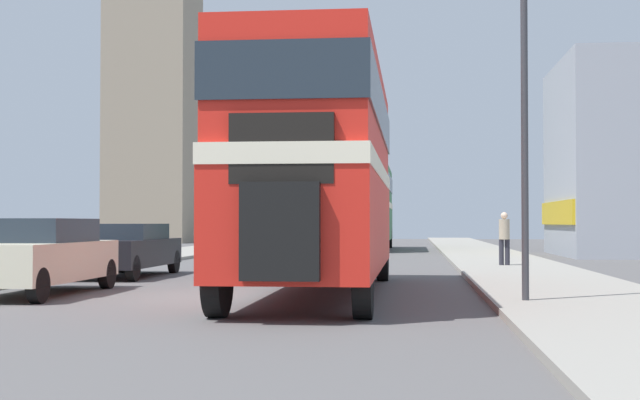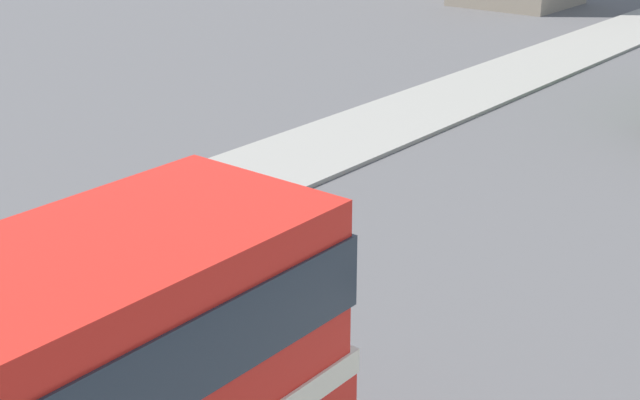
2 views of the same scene
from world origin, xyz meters
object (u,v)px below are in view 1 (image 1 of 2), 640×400
at_px(double_decker_bus, 320,162).
at_px(bus_distant, 367,201).
at_px(street_lamp, 524,74).
at_px(pedestrian_walking, 504,235).
at_px(church_tower, 154,14).
at_px(car_parked_mid, 127,249).
at_px(car_parked_near, 37,255).

bearing_deg(double_decker_bus, bus_distant, 91.06).
relative_size(double_decker_bus, bus_distant, 1.08).
height_order(double_decker_bus, street_lamp, street_lamp).
height_order(pedestrian_walking, street_lamp, street_lamp).
relative_size(bus_distant, church_tower, 0.31).
height_order(double_decker_bus, pedestrian_walking, double_decker_bus).
relative_size(bus_distant, pedestrian_walking, 6.16).
bearing_deg(bus_distant, church_tower, 135.91).
xyz_separation_m(bus_distant, church_tower, (-15.97, 15.47, 13.81)).
bearing_deg(car_parked_mid, bus_distant, 77.54).
bearing_deg(bus_distant, double_decker_bus, -88.94).
bearing_deg(bus_distant, car_parked_mid, -102.46).
bearing_deg(pedestrian_walking, street_lamp, -94.19).
bearing_deg(car_parked_near, church_tower, 103.74).
xyz_separation_m(car_parked_mid, pedestrian_walking, (10.32, 4.98, 0.30)).
height_order(car_parked_mid, pedestrian_walking, pedestrian_walking).
relative_size(car_parked_near, car_parked_mid, 0.97).
relative_size(car_parked_near, street_lamp, 0.77).
height_order(bus_distant, pedestrian_walking, bus_distant).
height_order(car_parked_mid, street_lamp, street_lamp).
xyz_separation_m(double_decker_bus, street_lamp, (3.74, -2.26, 1.31)).
bearing_deg(pedestrian_walking, car_parked_mid, -154.24).
distance_m(bus_distant, church_tower, 26.17).
relative_size(double_decker_bus, car_parked_mid, 2.35).
relative_size(pedestrian_walking, church_tower, 0.05).
distance_m(double_decker_bus, pedestrian_walking, 11.36).
xyz_separation_m(pedestrian_walking, street_lamp, (-0.92, -12.50, 2.92)).
height_order(bus_distant, car_parked_near, bus_distant).
distance_m(car_parked_mid, pedestrian_walking, 11.46).
bearing_deg(double_decker_bus, street_lamp, -31.20).
xyz_separation_m(bus_distant, car_parked_mid, (-5.14, -23.27, -1.80)).
bearing_deg(bus_distant, street_lamp, -82.12).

